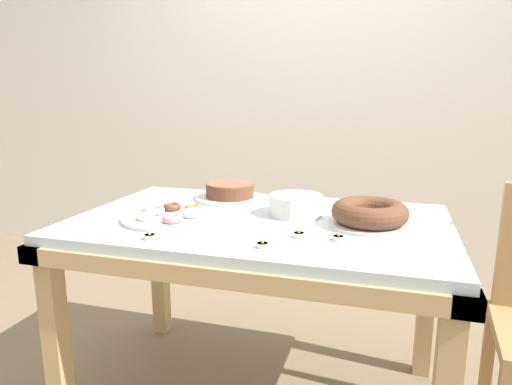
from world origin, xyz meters
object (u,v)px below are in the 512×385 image
cake_golden_bundt (370,214)px  cake_chocolate_round (230,192)px  tealight_right_edge (338,238)px  tealight_near_cakes (150,236)px  plate_stack (296,205)px  pastry_platter (172,216)px  tealight_centre (344,209)px  tealight_near_front (262,245)px  tealight_left_edge (299,234)px

cake_golden_bundt → cake_chocolate_round: bearing=158.0°
tealight_right_edge → tealight_near_cakes: (-0.59, -0.16, 0.00)m
plate_stack → cake_golden_bundt: bearing=-14.2°
cake_chocolate_round → pastry_platter: (-0.10, -0.37, -0.02)m
plate_stack → tealight_centre: bearing=33.2°
tealight_right_edge → tealight_centre: 0.39m
cake_chocolate_round → cake_golden_bundt: (0.62, -0.25, 0.01)m
plate_stack → tealight_near_cakes: bearing=-131.9°
cake_golden_bundt → tealight_right_edge: size_ratio=7.38×
tealight_right_edge → tealight_centre: size_ratio=1.00×
cake_chocolate_round → cake_golden_bundt: bearing=-22.0°
pastry_platter → tealight_centre: pastry_platter is taller
tealight_near_front → pastry_platter: bearing=152.1°
plate_stack → tealight_near_cakes: size_ratio=5.25×
cake_chocolate_round → tealight_near_front: cake_chocolate_round is taller
cake_chocolate_round → pastry_platter: bearing=-104.9°
plate_stack → tealight_left_edge: size_ratio=5.25×
tealight_left_edge → tealight_right_edge: 0.13m
cake_golden_bundt → pastry_platter: bearing=-170.6°
cake_golden_bundt → plate_stack: bearing=165.8°
cake_chocolate_round → tealight_right_edge: bearing=-40.4°
tealight_left_edge → tealight_right_edge: same height
plate_stack → tealight_right_edge: size_ratio=5.25×
pastry_platter → tealight_right_edge: 0.64m
cake_chocolate_round → pastry_platter: 0.39m
cake_chocolate_round → plate_stack: 0.38m
pastry_platter → tealight_near_cakes: 0.25m
plate_stack → tealight_centre: (0.18, 0.12, -0.03)m
cake_golden_bundt → tealight_centre: (-0.11, 0.19, -0.03)m
cake_chocolate_round → tealight_near_front: (0.32, -0.59, -0.02)m
tealight_near_cakes → cake_golden_bundt: bearing=28.4°
cake_golden_bundt → tealight_near_cakes: 0.77m
cake_golden_bundt → tealight_right_edge: bearing=-112.9°
cake_golden_bundt → tealight_centre: 0.22m
cake_golden_bundt → tealight_left_edge: bearing=-136.3°
plate_stack → tealight_near_cakes: (-0.39, -0.44, -0.03)m
tealight_right_edge → pastry_platter: bearing=172.4°
tealight_near_front → cake_golden_bundt: bearing=48.6°
pastry_platter → tealight_near_front: bearing=-27.9°
cake_golden_bundt → plate_stack: (-0.28, 0.07, -0.00)m
tealight_near_front → cake_chocolate_round: bearing=118.3°
cake_golden_bundt → tealight_left_edge: size_ratio=7.38×
cake_chocolate_round → tealight_centre: bearing=-7.1°
cake_chocolate_round → tealight_near_front: 0.68m
tealight_centre → tealight_near_cakes: size_ratio=1.00×
pastry_platter → tealight_near_cakes: (0.04, -0.25, -0.00)m
tealight_centre → tealight_near_front: bearing=-110.1°
pastry_platter → tealight_left_edge: bearing=-9.6°
tealight_left_edge → tealight_centre: (0.11, 0.39, 0.00)m
cake_chocolate_round → tealight_centre: size_ratio=7.68×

